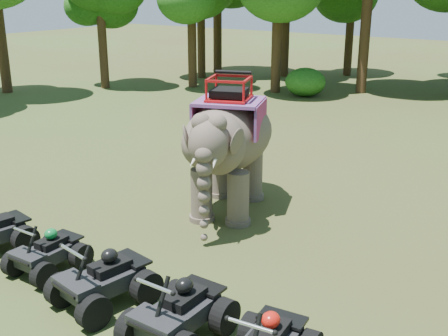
% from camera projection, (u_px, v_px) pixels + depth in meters
% --- Properties ---
extents(ground, '(110.00, 110.00, 0.00)m').
position_uv_depth(ground, '(193.00, 263.00, 12.39)').
color(ground, '#47381E').
rests_on(ground, ground).
extents(elephant, '(3.36, 4.78, 3.68)m').
position_uv_depth(elephant, '(228.00, 144.00, 14.82)').
color(elephant, brown).
rests_on(elephant, ground).
extents(atv_1, '(1.19, 1.60, 1.16)m').
position_uv_depth(atv_1, '(47.00, 247.00, 11.88)').
color(atv_1, black).
rests_on(atv_1, ground).
extents(atv_2, '(1.62, 2.03, 1.36)m').
position_uv_depth(atv_2, '(103.00, 272.00, 10.63)').
color(atv_2, black).
rests_on(atv_2, ground).
extents(atv_3, '(1.35, 1.84, 1.36)m').
position_uv_depth(atv_3, '(179.00, 304.00, 9.57)').
color(atv_3, black).
rests_on(atv_3, ground).
extents(tree_22, '(4.64, 4.64, 6.63)m').
position_uv_depth(tree_22, '(102.00, 30.00, 32.02)').
color(tree_22, '#195114').
rests_on(tree_22, ground).
extents(tree_23, '(4.93, 4.93, 7.04)m').
position_uv_depth(tree_23, '(192.00, 26.00, 32.31)').
color(tree_23, '#195114').
rests_on(tree_23, ground).
extents(tree_24, '(5.66, 5.66, 8.08)m').
position_uv_depth(tree_24, '(277.00, 19.00, 30.52)').
color(tree_24, '#195114').
rests_on(tree_24, ground).
extents(tree_25, '(6.34, 6.34, 9.06)m').
position_uv_depth(tree_25, '(367.00, 9.00, 30.23)').
color(tree_25, '#195114').
rests_on(tree_25, ground).
extents(tree_26, '(4.96, 4.96, 7.08)m').
position_uv_depth(tree_26, '(201.00, 22.00, 35.58)').
color(tree_26, '#195114').
rests_on(tree_26, ground).
extents(tree_32, '(6.46, 6.46, 9.23)m').
position_uv_depth(tree_32, '(217.00, 3.00, 37.24)').
color(tree_32, '#195114').
rests_on(tree_32, ground).
extents(tree_35, '(5.97, 5.97, 8.53)m').
position_uv_depth(tree_35, '(286.00, 9.00, 35.89)').
color(tree_35, '#195114').
rests_on(tree_35, ground).
extents(tree_40, '(5.41, 5.41, 7.73)m').
position_uv_depth(tree_40, '(351.00, 16.00, 36.38)').
color(tree_40, '#195114').
rests_on(tree_40, ground).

